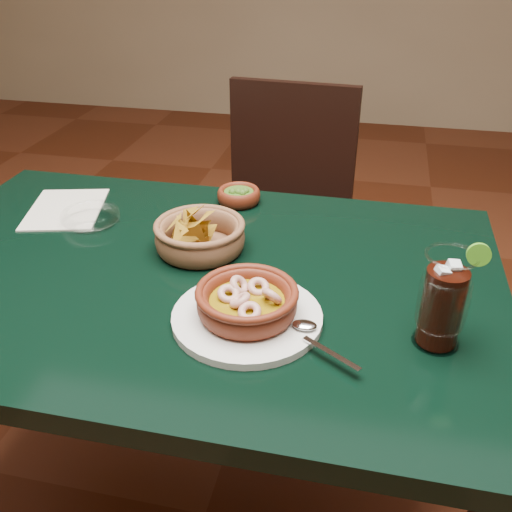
% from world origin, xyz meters
% --- Properties ---
extents(dining_table, '(1.20, 0.80, 0.75)m').
position_xyz_m(dining_table, '(0.00, 0.00, 0.65)').
color(dining_table, black).
rests_on(dining_table, ground).
extents(dining_chair, '(0.45, 0.45, 0.92)m').
position_xyz_m(dining_chair, '(0.06, 0.71, 0.51)').
color(dining_chair, black).
rests_on(dining_chair, ground).
extents(shrimp_plate, '(0.32, 0.25, 0.08)m').
position_xyz_m(shrimp_plate, '(0.15, -0.13, 0.78)').
color(shrimp_plate, silver).
rests_on(shrimp_plate, dining_table).
extents(chip_basket, '(0.22, 0.22, 0.12)m').
position_xyz_m(chip_basket, '(0.00, 0.08, 0.78)').
color(chip_basket, brown).
rests_on(chip_basket, dining_table).
extents(guacamole_ramekin, '(0.12, 0.12, 0.04)m').
position_xyz_m(guacamole_ramekin, '(0.02, 0.32, 0.77)').
color(guacamole_ramekin, '#531C0E').
rests_on(guacamole_ramekin, dining_table).
extents(cola_drink, '(0.16, 0.16, 0.18)m').
position_xyz_m(cola_drink, '(0.46, -0.13, 0.83)').
color(cola_drink, white).
rests_on(cola_drink, dining_table).
extents(glass_ashtray, '(0.14, 0.14, 0.03)m').
position_xyz_m(glass_ashtray, '(-0.28, 0.15, 0.77)').
color(glass_ashtray, white).
rests_on(glass_ashtray, dining_table).
extents(paper_menu, '(0.21, 0.25, 0.00)m').
position_xyz_m(paper_menu, '(-0.36, 0.19, 0.75)').
color(paper_menu, beige).
rests_on(paper_menu, dining_table).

